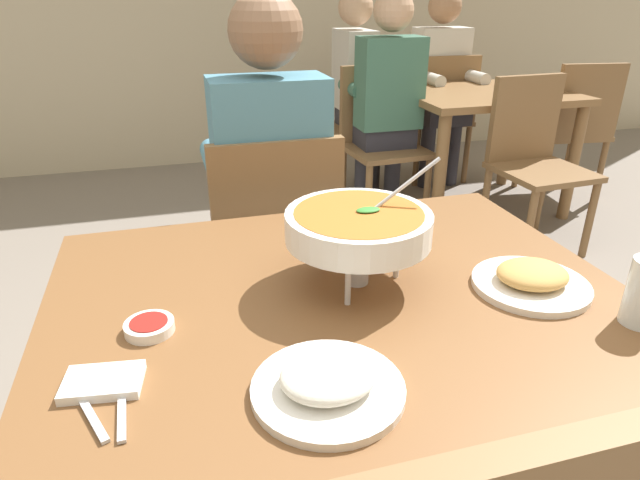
{
  "coord_description": "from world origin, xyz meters",
  "views": [
    {
      "loc": [
        -0.3,
        -0.93,
        1.31
      ],
      "look_at": [
        0.0,
        0.15,
        0.79
      ],
      "focal_mm": 30.5,
      "sensor_mm": 36.0,
      "label": 1
    }
  ],
  "objects_px": {
    "chair_bg_corner": "(533,153)",
    "patron_bg_left": "(359,82)",
    "appetizer_plate": "(531,279)",
    "sauce_dish": "(149,326)",
    "patron_bg_right": "(441,78)",
    "dining_table_main": "(339,336)",
    "dining_table_far": "(483,113)",
    "chair_bg_middle": "(379,134)",
    "patron_bg_middle": "(386,95)",
    "rice_plate": "(328,383)",
    "chair_bg_right": "(440,111)",
    "chair_bg_left": "(368,117)",
    "diner_main": "(269,176)",
    "curry_bowl": "(358,227)",
    "chair_diner_main": "(274,245)",
    "chair_bg_window": "(574,125)"
  },
  "relations": [
    {
      "from": "chair_bg_corner",
      "to": "patron_bg_left",
      "type": "relative_size",
      "value": 0.69
    },
    {
      "from": "appetizer_plate",
      "to": "sauce_dish",
      "type": "relative_size",
      "value": 2.67
    },
    {
      "from": "patron_bg_left",
      "to": "patron_bg_right",
      "type": "relative_size",
      "value": 1.0
    },
    {
      "from": "dining_table_main",
      "to": "dining_table_far",
      "type": "distance_m",
      "value": 2.57
    },
    {
      "from": "chair_bg_corner",
      "to": "chair_bg_middle",
      "type": "bearing_deg",
      "value": 136.32
    },
    {
      "from": "chair_bg_middle",
      "to": "patron_bg_middle",
      "type": "height_order",
      "value": "patron_bg_middle"
    },
    {
      "from": "rice_plate",
      "to": "patron_bg_left",
      "type": "distance_m",
      "value": 3.04
    },
    {
      "from": "dining_table_main",
      "to": "patron_bg_right",
      "type": "xyz_separation_m",
      "value": [
        1.55,
        2.55,
        0.12
      ]
    },
    {
      "from": "chair_bg_right",
      "to": "chair_bg_corner",
      "type": "xyz_separation_m",
      "value": [
        -0.03,
        -1.11,
        0.0
      ]
    },
    {
      "from": "dining_table_main",
      "to": "chair_bg_right",
      "type": "relative_size",
      "value": 1.31
    },
    {
      "from": "dining_table_main",
      "to": "chair_bg_right",
      "type": "xyz_separation_m",
      "value": [
        1.58,
        2.59,
        -0.12
      ]
    },
    {
      "from": "dining_table_far",
      "to": "chair_bg_left",
      "type": "distance_m",
      "value": 0.77
    },
    {
      "from": "chair_bg_right",
      "to": "diner_main",
      "type": "bearing_deg",
      "value": -131.04
    },
    {
      "from": "rice_plate",
      "to": "chair_bg_left",
      "type": "relative_size",
      "value": 0.27
    },
    {
      "from": "curry_bowl",
      "to": "dining_table_far",
      "type": "xyz_separation_m",
      "value": [
        1.53,
        2.0,
        -0.26
      ]
    },
    {
      "from": "chair_diner_main",
      "to": "patron_bg_right",
      "type": "relative_size",
      "value": 0.69
    },
    {
      "from": "chair_bg_middle",
      "to": "sauce_dish",
      "type": "bearing_deg",
      "value": -121.31
    },
    {
      "from": "diner_main",
      "to": "dining_table_far",
      "type": "height_order",
      "value": "diner_main"
    },
    {
      "from": "chair_bg_right",
      "to": "chair_bg_window",
      "type": "distance_m",
      "value": 0.88
    },
    {
      "from": "curry_bowl",
      "to": "chair_bg_left",
      "type": "xyz_separation_m",
      "value": [
        0.98,
        2.54,
        -0.36
      ]
    },
    {
      "from": "appetizer_plate",
      "to": "dining_table_far",
      "type": "relative_size",
      "value": 0.24
    },
    {
      "from": "chair_bg_right",
      "to": "patron_bg_left",
      "type": "distance_m",
      "value": 0.67
    },
    {
      "from": "chair_bg_left",
      "to": "patron_bg_middle",
      "type": "height_order",
      "value": "patron_bg_middle"
    },
    {
      "from": "patron_bg_left",
      "to": "patron_bg_middle",
      "type": "bearing_deg",
      "value": -91.79
    },
    {
      "from": "diner_main",
      "to": "appetizer_plate",
      "type": "height_order",
      "value": "diner_main"
    },
    {
      "from": "dining_table_far",
      "to": "chair_bg_middle",
      "type": "bearing_deg",
      "value": 175.28
    },
    {
      "from": "dining_table_far",
      "to": "chair_bg_left",
      "type": "bearing_deg",
      "value": 135.97
    },
    {
      "from": "curry_bowl",
      "to": "chair_bg_window",
      "type": "relative_size",
      "value": 0.37
    },
    {
      "from": "chair_diner_main",
      "to": "chair_bg_corner",
      "type": "relative_size",
      "value": 1.0
    },
    {
      "from": "sauce_dish",
      "to": "patron_bg_middle",
      "type": "xyz_separation_m",
      "value": [
        1.31,
        2.09,
        -0.01
      ]
    },
    {
      "from": "rice_plate",
      "to": "chair_bg_corner",
      "type": "height_order",
      "value": "chair_bg_corner"
    },
    {
      "from": "patron_bg_right",
      "to": "patron_bg_middle",
      "type": "bearing_deg",
      "value": -140.16
    },
    {
      "from": "curry_bowl",
      "to": "dining_table_far",
      "type": "height_order",
      "value": "curry_bowl"
    },
    {
      "from": "rice_plate",
      "to": "chair_bg_window",
      "type": "relative_size",
      "value": 0.27
    },
    {
      "from": "chair_bg_window",
      "to": "patron_bg_middle",
      "type": "bearing_deg",
      "value": 177.29
    },
    {
      "from": "appetizer_plate",
      "to": "chair_bg_middle",
      "type": "bearing_deg",
      "value": 76.35
    },
    {
      "from": "diner_main",
      "to": "chair_bg_right",
      "type": "xyz_separation_m",
      "value": [
        1.58,
        1.82,
        -0.24
      ]
    },
    {
      "from": "chair_bg_corner",
      "to": "patron_bg_left",
      "type": "height_order",
      "value": "patron_bg_left"
    },
    {
      "from": "diner_main",
      "to": "patron_bg_left",
      "type": "xyz_separation_m",
      "value": [
        0.95,
        1.78,
        0.0
      ]
    },
    {
      "from": "rice_plate",
      "to": "chair_bg_left",
      "type": "bearing_deg",
      "value": 68.28
    },
    {
      "from": "dining_table_main",
      "to": "chair_bg_right",
      "type": "distance_m",
      "value": 3.03
    },
    {
      "from": "chair_diner_main",
      "to": "chair_bg_right",
      "type": "relative_size",
      "value": 1.0
    },
    {
      "from": "dining_table_far",
      "to": "patron_bg_left",
      "type": "distance_m",
      "value": 0.83
    },
    {
      "from": "appetizer_plate",
      "to": "dining_table_far",
      "type": "xyz_separation_m",
      "value": [
        1.19,
        2.13,
        -0.15
      ]
    },
    {
      "from": "diner_main",
      "to": "chair_bg_middle",
      "type": "relative_size",
      "value": 1.46
    },
    {
      "from": "chair_bg_corner",
      "to": "chair_diner_main",
      "type": "bearing_deg",
      "value": -154.59
    },
    {
      "from": "dining_table_far",
      "to": "chair_bg_window",
      "type": "relative_size",
      "value": 1.11
    },
    {
      "from": "chair_diner_main",
      "to": "rice_plate",
      "type": "height_order",
      "value": "chair_diner_main"
    },
    {
      "from": "diner_main",
      "to": "sauce_dish",
      "type": "bearing_deg",
      "value": -114.9
    },
    {
      "from": "curry_bowl",
      "to": "chair_bg_window",
      "type": "bearing_deg",
      "value": 41.98
    }
  ]
}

